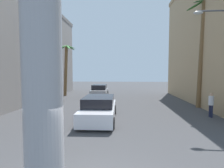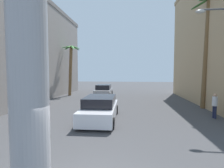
% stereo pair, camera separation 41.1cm
% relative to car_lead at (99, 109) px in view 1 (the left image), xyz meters
% --- Properties ---
extents(ground_plane, '(93.58, 93.58, 0.00)m').
position_rel_car_lead_xyz_m(ground_plane, '(0.95, 2.74, -0.74)').
color(ground_plane, '#424244').
extents(building_left, '(6.47, 27.88, 11.52)m').
position_rel_car_lead_xyz_m(building_left, '(-10.45, 5.18, 5.03)').
color(building_left, gray).
rests_on(building_left, ground).
extents(car_lead, '(2.24, 5.18, 1.56)m').
position_rel_car_lead_xyz_m(car_lead, '(0.00, 0.00, 0.00)').
color(car_lead, black).
rests_on(car_lead, ground).
extents(car_far, '(2.13, 4.67, 1.56)m').
position_rel_car_lead_xyz_m(car_far, '(-1.50, 11.31, -0.00)').
color(car_far, black).
rests_on(car_far, ground).
extents(palm_tree_far_left, '(2.49, 2.46, 6.85)m').
position_rel_car_lead_xyz_m(palm_tree_far_left, '(-6.09, 11.78, 3.45)').
color(palm_tree_far_left, brown).
rests_on(palm_tree_far_left, ground).
extents(palm_tree_mid_right, '(2.91, 3.09, 9.44)m').
position_rel_car_lead_xyz_m(palm_tree_mid_right, '(8.45, 4.61, 4.61)').
color(palm_tree_mid_right, brown).
rests_on(palm_tree_mid_right, ground).
extents(pedestrian_mid_right, '(0.39, 0.39, 1.72)m').
position_rel_car_lead_xyz_m(pedestrian_mid_right, '(7.72, 1.18, 0.26)').
color(pedestrian_mid_right, '#1E233F').
rests_on(pedestrian_mid_right, ground).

